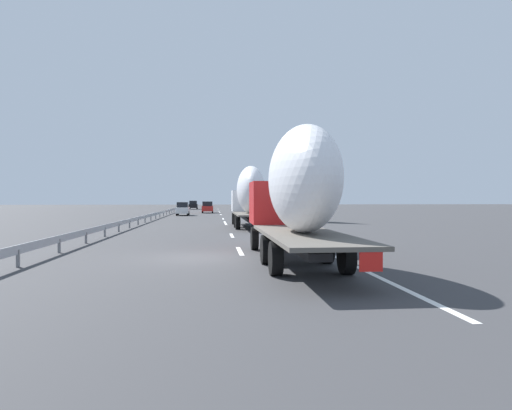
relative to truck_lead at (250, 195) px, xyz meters
name	(u,v)px	position (x,y,z in m)	size (l,w,h in m)	color
ground_plane	(208,217)	(21.55, 3.60, -2.69)	(260.00, 260.00, 0.00)	#38383A
lane_stripe_0	(240,251)	(-16.45, 1.80, -2.68)	(3.20, 0.20, 0.01)	white
lane_stripe_1	(232,235)	(-7.96, 1.80, -2.68)	(3.20, 0.20, 0.01)	white
lane_stripe_2	(226,224)	(5.21, 1.80, -2.68)	(3.20, 0.20, 0.01)	white
lane_stripe_3	(225,222)	(8.40, 1.80, -2.68)	(3.20, 0.20, 0.01)	white
lane_stripe_4	(223,219)	(15.81, 1.80, -2.68)	(3.20, 0.20, 0.01)	white
lane_stripe_5	(221,215)	(29.97, 1.80, -2.68)	(3.20, 0.20, 0.01)	white
lane_stripe_6	(220,213)	(39.45, 1.80, -2.68)	(3.20, 0.20, 0.01)	white
lane_stripe_7	(219,211)	(48.14, 1.80, -2.68)	(3.20, 0.20, 0.01)	white
lane_stripe_8	(218,209)	(66.81, 1.80, -2.68)	(3.20, 0.20, 0.01)	white
edge_line_right	(248,215)	(26.55, -1.90, -2.68)	(110.00, 0.20, 0.01)	white
truck_lead	(250,195)	(0.00, 0.00, 0.00)	(12.53, 2.55, 4.92)	silver
truck_trailing	(297,191)	(-20.46, 0.00, -0.07)	(12.57, 2.55, 4.76)	#B21919
car_black_suv	(193,205)	(65.24, 7.37, -1.72)	(4.78, 1.89, 1.93)	black
car_white_van	(183,209)	(27.36, 7.21, -1.74)	(4.30, 1.72, 1.88)	white
car_red_compact	(208,207)	(38.44, 3.87, -1.73)	(4.41, 1.87, 1.91)	red
road_sign	(257,200)	(24.81, -3.10, -0.52)	(0.10, 0.90, 3.12)	gray
tree_0	(281,191)	(27.51, -6.78, 0.86)	(2.63, 2.63, 5.34)	#472D19
tree_1	(314,185)	(8.05, -7.24, 1.01)	(2.78, 2.78, 5.82)	#472D19
tree_2	(254,191)	(71.43, -6.92, 1.46)	(3.16, 3.16, 7.07)	#472D19
guardrail_median	(163,212)	(24.55, 9.60, -2.11)	(94.00, 0.10, 0.76)	#9EA0A5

